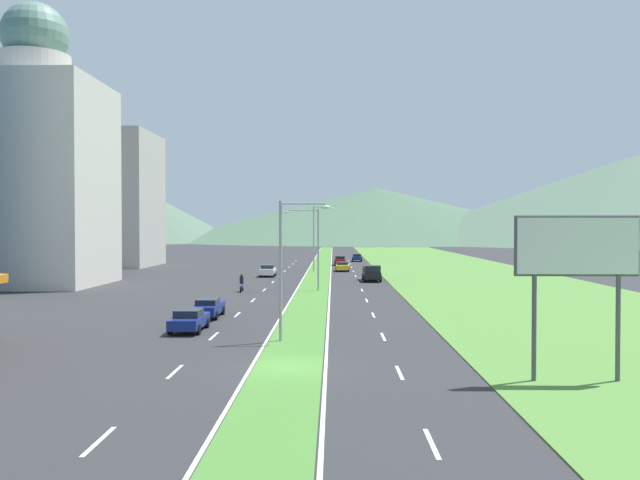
% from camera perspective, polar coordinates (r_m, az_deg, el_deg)
% --- Properties ---
extents(ground_plane, '(600.00, 600.00, 0.00)m').
position_cam_1_polar(ground_plane, '(30.86, -2.82, -11.18)').
color(ground_plane, '#2D2D30').
extents(grass_median, '(3.20, 240.00, 0.06)m').
position_cam_1_polar(grass_median, '(90.34, -0.17, -3.01)').
color(grass_median, '#477F33').
rests_on(grass_median, ground_plane).
extents(grass_verge_right, '(24.00, 240.00, 0.06)m').
position_cam_1_polar(grass_verge_right, '(92.19, 12.76, -2.96)').
color(grass_verge_right, '#518438').
rests_on(grass_verge_right, ground_plane).
extents(lane_dash_left_1, '(0.16, 2.80, 0.01)m').
position_cam_1_polar(lane_dash_left_1, '(21.95, -18.84, -16.37)').
color(lane_dash_left_1, silver).
rests_on(lane_dash_left_1, ground_plane).
extents(lane_dash_left_2, '(0.16, 2.80, 0.01)m').
position_cam_1_polar(lane_dash_left_2, '(30.82, -12.62, -11.21)').
color(lane_dash_left_2, silver).
rests_on(lane_dash_left_2, ground_plane).
extents(lane_dash_left_3, '(0.16, 2.80, 0.01)m').
position_cam_1_polar(lane_dash_left_3, '(40.03, -9.31, -8.33)').
color(lane_dash_left_3, silver).
rests_on(lane_dash_left_3, ground_plane).
extents(lane_dash_left_4, '(0.16, 2.80, 0.01)m').
position_cam_1_polar(lane_dash_left_4, '(49.38, -7.28, -6.52)').
color(lane_dash_left_4, silver).
rests_on(lane_dash_left_4, ground_plane).
extents(lane_dash_left_5, '(0.16, 2.80, 0.01)m').
position_cam_1_polar(lane_dash_left_5, '(58.80, -5.90, -5.28)').
color(lane_dash_left_5, silver).
rests_on(lane_dash_left_5, ground_plane).
extents(lane_dash_left_6, '(0.16, 2.80, 0.01)m').
position_cam_1_polar(lane_dash_left_6, '(68.27, -4.91, -4.39)').
color(lane_dash_left_6, silver).
rests_on(lane_dash_left_6, ground_plane).
extents(lane_dash_left_7, '(0.16, 2.80, 0.01)m').
position_cam_1_polar(lane_dash_left_7, '(77.76, -4.16, -3.71)').
color(lane_dash_left_7, silver).
rests_on(lane_dash_left_7, ground_plane).
extents(lane_dash_left_8, '(0.16, 2.80, 0.01)m').
position_cam_1_polar(lane_dash_left_8, '(87.28, -3.58, -3.18)').
color(lane_dash_left_8, silver).
rests_on(lane_dash_left_8, ground_plane).
extents(lane_dash_left_9, '(0.16, 2.80, 0.01)m').
position_cam_1_polar(lane_dash_left_9, '(96.80, -3.11, -2.75)').
color(lane_dash_left_9, silver).
rests_on(lane_dash_left_9, ground_plane).
extents(lane_dash_left_10, '(0.16, 2.80, 0.01)m').
position_cam_1_polar(lane_dash_left_10, '(106.34, -2.72, -2.40)').
color(lane_dash_left_10, silver).
rests_on(lane_dash_left_10, ground_plane).
extents(lane_dash_left_11, '(0.16, 2.80, 0.01)m').
position_cam_1_polar(lane_dash_left_11, '(115.88, -2.40, -2.11)').
color(lane_dash_left_11, silver).
rests_on(lane_dash_left_11, ground_plane).
extents(lane_dash_left_12, '(0.16, 2.80, 0.01)m').
position_cam_1_polar(lane_dash_left_12, '(125.43, -2.13, -1.86)').
color(lane_dash_left_12, silver).
rests_on(lane_dash_left_12, ground_plane).
extents(lane_dash_right_1, '(0.16, 2.80, 0.01)m').
position_cam_1_polar(lane_dash_right_1, '(20.95, 9.77, -17.18)').
color(lane_dash_right_1, silver).
rests_on(lane_dash_right_1, ground_plane).
extents(lane_dash_right_2, '(0.16, 2.80, 0.01)m').
position_cam_1_polar(lane_dash_right_2, '(30.12, 6.99, -11.48)').
color(lane_dash_right_2, silver).
rests_on(lane_dash_right_2, ground_plane).
extents(lane_dash_right_3, '(0.16, 2.80, 0.01)m').
position_cam_1_polar(lane_dash_right_3, '(39.49, 5.57, -8.45)').
color(lane_dash_right_3, silver).
rests_on(lane_dash_right_3, ground_plane).
extents(lane_dash_right_4, '(0.16, 2.80, 0.01)m').
position_cam_1_polar(lane_dash_right_4, '(48.94, 4.70, -6.58)').
color(lane_dash_right_4, silver).
rests_on(lane_dash_right_4, ground_plane).
extents(lane_dash_right_5, '(0.16, 2.80, 0.01)m').
position_cam_1_polar(lane_dash_right_5, '(58.43, 4.12, -5.32)').
color(lane_dash_right_5, silver).
rests_on(lane_dash_right_5, ground_plane).
extents(lane_dash_right_6, '(0.16, 2.80, 0.01)m').
position_cam_1_polar(lane_dash_right_6, '(67.95, 3.70, -4.41)').
color(lane_dash_right_6, silver).
rests_on(lane_dash_right_6, ground_plane).
extents(lane_dash_right_7, '(0.16, 2.80, 0.01)m').
position_cam_1_polar(lane_dash_right_7, '(77.49, 3.39, -3.72)').
color(lane_dash_right_7, silver).
rests_on(lane_dash_right_7, ground_plane).
extents(lane_dash_right_8, '(0.16, 2.80, 0.01)m').
position_cam_1_polar(lane_dash_right_8, '(87.03, 3.14, -3.19)').
color(lane_dash_right_8, silver).
rests_on(lane_dash_right_8, ground_plane).
extents(lane_dash_right_9, '(0.16, 2.80, 0.01)m').
position_cam_1_polar(lane_dash_right_9, '(96.58, 2.95, -2.76)').
color(lane_dash_right_9, silver).
rests_on(lane_dash_right_9, ground_plane).
extents(lane_dash_right_10, '(0.16, 2.80, 0.01)m').
position_cam_1_polar(lane_dash_right_10, '(106.14, 2.79, -2.41)').
color(lane_dash_right_10, silver).
rests_on(lane_dash_right_10, ground_plane).
extents(lane_dash_right_11, '(0.16, 2.80, 0.01)m').
position_cam_1_polar(lane_dash_right_11, '(115.70, 2.65, -2.11)').
color(lane_dash_right_11, silver).
rests_on(lane_dash_right_11, ground_plane).
extents(lane_dash_right_12, '(0.16, 2.80, 0.01)m').
position_cam_1_polar(lane_dash_right_12, '(125.26, 2.54, -1.86)').
color(lane_dash_right_12, silver).
rests_on(lane_dash_right_12, ground_plane).
extents(edge_line_median_left, '(0.16, 240.00, 0.01)m').
position_cam_1_polar(edge_line_median_left, '(90.40, -1.28, -3.02)').
color(edge_line_median_left, silver).
rests_on(edge_line_median_left, ground_plane).
extents(edge_line_median_right, '(0.16, 240.00, 0.01)m').
position_cam_1_polar(edge_line_median_right, '(90.32, 0.94, -3.03)').
color(edge_line_median_right, silver).
rests_on(edge_line_median_right, ground_plane).
extents(domed_building, '(14.61, 14.61, 31.81)m').
position_cam_1_polar(domed_building, '(80.35, -23.66, 5.71)').
color(domed_building, beige).
rests_on(domed_building, ground_plane).
extents(midrise_colored, '(15.99, 15.99, 22.41)m').
position_cam_1_polar(midrise_colored, '(115.52, -18.25, 3.38)').
color(midrise_colored, '#B7B2A8').
rests_on(midrise_colored, ground_plane).
extents(hill_far_left, '(147.02, 147.02, 39.03)m').
position_cam_1_polar(hill_far_left, '(315.62, -20.57, 3.43)').
color(hill_far_left, '#516B56').
rests_on(hill_far_left, ground_plane).
extents(hill_far_center, '(211.18, 211.18, 25.78)m').
position_cam_1_polar(hill_far_center, '(321.46, 5.00, 2.27)').
color(hill_far_center, '#47664C').
rests_on(hill_far_center, ground_plane).
extents(hill_far_right, '(222.99, 222.99, 37.80)m').
position_cam_1_polar(hill_far_right, '(313.74, 25.96, 3.28)').
color(hill_far_right, '#516B56').
rests_on(hill_far_right, ground_plane).
extents(street_lamp_near, '(2.95, 0.45, 8.08)m').
position_cam_1_polar(street_lamp_near, '(37.20, -2.93, -1.73)').
color(street_lamp_near, '#99999E').
rests_on(street_lamp_near, ground_plane).
extents(street_lamp_mid, '(3.52, 0.36, 8.44)m').
position_cam_1_polar(street_lamp_mid, '(66.61, -0.53, -0.25)').
color(street_lamp_mid, '#99999E').
rests_on(street_lamp_mid, ground_plane).
extents(street_lamp_far, '(3.01, 0.28, 9.69)m').
position_cam_1_polar(street_lamp_far, '(96.17, -0.37, 0.54)').
color(street_lamp_far, '#99999E').
rests_on(street_lamp_far, ground_plane).
extents(billboard_roadside, '(5.24, 0.28, 7.07)m').
position_cam_1_polar(billboard_roadside, '(29.46, 21.63, -1.23)').
color(billboard_roadside, '#4C4C51').
rests_on(billboard_roadside, ground_plane).
extents(car_0, '(1.90, 4.02, 1.42)m').
position_cam_1_polar(car_0, '(124.34, 3.27, -1.55)').
color(car_0, navy).
rests_on(car_0, ground_plane).
extents(car_1, '(2.02, 4.38, 1.38)m').
position_cam_1_polar(car_1, '(96.71, 1.97, -2.33)').
color(car_1, yellow).
rests_on(car_1, ground_plane).
extents(car_2, '(1.86, 4.69, 1.38)m').
position_cam_1_polar(car_2, '(48.19, -9.78, -5.85)').
color(car_2, navy).
rests_on(car_2, ground_plane).
extents(car_3, '(2.01, 4.05, 1.55)m').
position_cam_1_polar(car_3, '(86.39, -4.61, -2.70)').
color(car_3, silver).
rests_on(car_3, ground_plane).
extents(car_4, '(2.01, 4.41, 1.59)m').
position_cam_1_polar(car_4, '(111.54, 1.76, -1.82)').
color(car_4, maroon).
rests_on(car_4, ground_plane).
extents(car_5, '(1.94, 4.45, 1.41)m').
position_cam_1_polar(car_5, '(42.04, -11.42, -6.88)').
color(car_5, navy).
rests_on(car_5, ground_plane).
extents(pickup_truck_0, '(2.18, 5.40, 2.00)m').
position_cam_1_polar(pickup_truck_0, '(78.99, 4.57, -2.92)').
color(pickup_truck_0, black).
rests_on(pickup_truck_0, ground_plane).
extents(motorcycle_rider, '(0.36, 2.00, 1.80)m').
position_cam_1_polar(motorcycle_rider, '(66.46, -6.89, -3.90)').
color(motorcycle_rider, black).
rests_on(motorcycle_rider, ground_plane).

